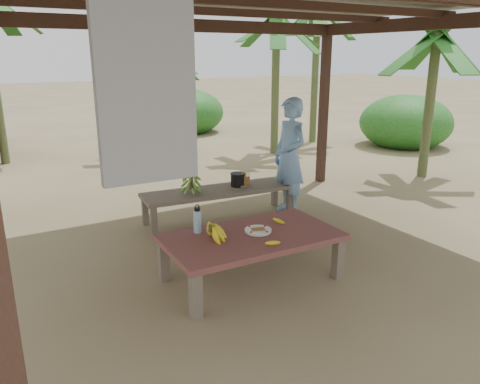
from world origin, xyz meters
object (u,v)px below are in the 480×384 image
bench (220,193)px  water_flask (197,221)px  ripe_banana_bunch (210,232)px  woman (290,157)px  plate (258,231)px  cooking_pot (238,180)px  work_table (251,240)px

bench → water_flask: water_flask is taller
ripe_banana_bunch → woman: 2.56m
plate → water_flask: (-0.55, 0.32, 0.11)m
bench → cooking_pot: bearing=7.3°
plate → woman: size_ratio=0.17×
ripe_banana_bunch → woman: (2.05, 1.50, 0.27)m
plate → water_flask: 0.64m
ripe_banana_bunch → water_flask: bearing=93.8°
water_flask → woman: (2.07, 1.24, 0.23)m
ripe_banana_bunch → plate: bearing=-5.6°
plate → water_flask: water_flask is taller
bench → plate: (-0.49, -1.81, 0.12)m
work_table → water_flask: water_flask is taller
bench → plate: size_ratio=7.91×
ripe_banana_bunch → woman: woman is taller
ripe_banana_bunch → woman: size_ratio=0.17×
cooking_pot → woman: size_ratio=0.13×
water_flask → bench: bearing=55.0°
cooking_pot → water_flask: bearing=-132.1°
bench → ripe_banana_bunch: size_ratio=7.57×
work_table → cooking_pot: 2.05m
work_table → woman: size_ratio=1.06×
ripe_banana_bunch → plate: ripe_banana_bunch is taller
bench → ripe_banana_bunch: 2.04m
work_table → water_flask: 0.60m
bench → plate: 1.88m
work_table → ripe_banana_bunch: bearing=172.0°
ripe_banana_bunch → plate: (0.53, -0.05, -0.07)m
bench → ripe_banana_bunch: ripe_banana_bunch is taller
work_table → bench: size_ratio=0.81×
plate → cooking_pot: bearing=66.1°
work_table → ripe_banana_bunch: size_ratio=6.16×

